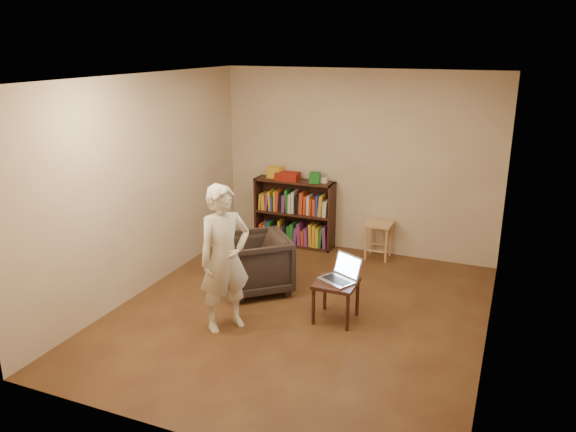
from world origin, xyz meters
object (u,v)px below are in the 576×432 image
at_px(side_table, 336,288).
at_px(person, 225,258).
at_px(bookshelf, 295,216).
at_px(stool, 379,229).
at_px(laptop, 341,275).
at_px(armchair, 256,263).

relative_size(side_table, person, 0.29).
relative_size(bookshelf, stool, 2.28).
xyz_separation_m(stool, side_table, (0.02, -2.01, -0.05)).
xyz_separation_m(stool, person, (-1.01, -2.61, 0.36)).
bearing_deg(bookshelf, side_table, -57.49).
distance_m(stool, person, 2.82).
height_order(side_table, person, person).
distance_m(bookshelf, person, 2.71).
relative_size(stool, laptop, 1.08).
relative_size(bookshelf, person, 0.76).
xyz_separation_m(bookshelf, side_table, (1.32, -2.07, -0.06)).
height_order(laptop, person, person).
xyz_separation_m(stool, laptop, (0.05, -1.94, 0.09)).
bearing_deg(laptop, armchair, -166.15).
xyz_separation_m(armchair, person, (0.11, -0.97, 0.44)).
height_order(stool, armchair, armchair).
height_order(stool, side_table, stool).
bearing_deg(side_table, laptop, 66.96).
distance_m(bookshelf, armchair, 1.72).
relative_size(stool, armchair, 0.68).
bearing_deg(bookshelf, laptop, -56.07).
relative_size(stool, side_table, 1.17).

